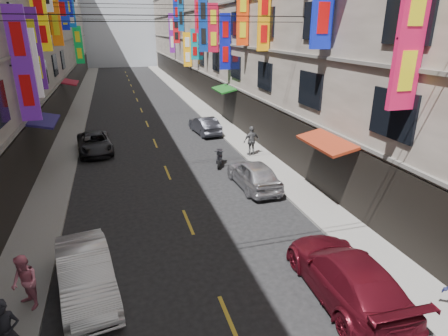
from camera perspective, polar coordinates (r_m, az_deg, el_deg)
sidewalk_left at (r=38.77m, az=-21.42°, el=7.79°), size 2.00×90.00×0.12m
sidewalk_right at (r=39.52m, az=-3.69°, el=9.38°), size 2.00×90.00×0.12m
building_row_right at (r=40.56m, az=4.97°, el=23.02°), size 10.14×90.00×19.00m
haze_block at (r=87.95m, az=-15.89°, el=21.97°), size 18.00×8.00×22.00m
shop_signage at (r=30.82m, az=-13.02°, el=22.80°), size 14.00×55.00×12.24m
street_awnings at (r=22.37m, az=-12.98°, el=7.97°), size 13.99×35.20×0.41m
overhead_cables at (r=25.99m, az=-11.77°, el=22.63°), size 14.00×38.04×1.24m
lane_markings at (r=35.77m, az=-12.09°, el=7.69°), size 0.12×80.20×0.01m
scooter_far_right at (r=22.18m, az=-0.71°, el=1.52°), size 0.78×1.74×1.14m
car_left_mid at (r=12.45m, az=-20.31°, el=-14.89°), size 2.13×4.48×1.42m
car_left_far at (r=25.89m, az=-19.11°, el=3.59°), size 2.51×4.68×1.25m
car_right_near at (r=12.18m, az=18.15°, el=-15.27°), size 2.28×5.20×1.49m
car_right_mid at (r=19.04m, az=4.53°, el=-0.93°), size 1.86×4.29×1.44m
car_right_far at (r=29.01m, az=-2.97°, el=6.52°), size 1.82×4.14×1.32m
pedestrian_lnear at (r=10.80m, az=-30.23°, el=-20.87°), size 0.65×0.60×1.76m
pedestrian_lfar at (r=12.33m, az=-28.06°, el=-15.17°), size 0.93×0.99×1.67m
pedestrian_rfar at (r=23.56m, az=4.22°, el=4.15°), size 1.17×0.78×1.85m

